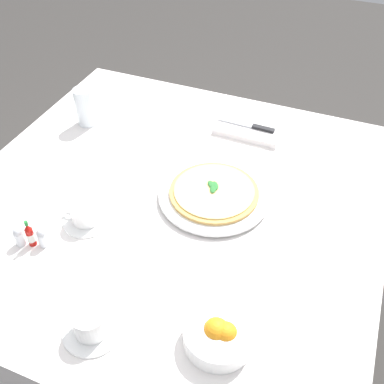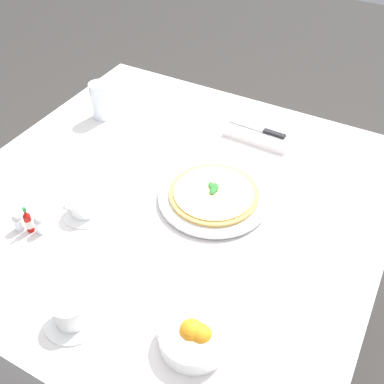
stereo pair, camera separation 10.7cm
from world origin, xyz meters
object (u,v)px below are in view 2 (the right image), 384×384
(coffee_cup_far_left, at_px, (84,205))
(hot_sauce_bottle, at_px, (28,221))
(water_glass_near_right, at_px, (101,102))
(napkin_folded, at_px, (261,133))
(pepper_shaker, at_px, (40,225))
(salt_shaker, at_px, (18,223))
(dinner_knife, at_px, (260,129))
(citrus_bowl, at_px, (195,336))
(pizza, at_px, (214,193))
(pizza_plate, at_px, (214,197))
(coffee_cup_right_edge, at_px, (71,312))

(coffee_cup_far_left, bearing_deg, hot_sauce_bottle, 55.70)
(water_glass_near_right, bearing_deg, napkin_folded, -163.30)
(hot_sauce_bottle, bearing_deg, pepper_shaker, -160.35)
(napkin_folded, bearing_deg, salt_shaker, 61.71)
(dinner_knife, relative_size, hot_sauce_bottle, 2.36)
(pepper_shaker, bearing_deg, citrus_bowl, 170.17)
(pizza, bearing_deg, dinner_knife, -89.19)
(dinner_knife, relative_size, pepper_shaker, 3.48)
(pizza_plate, bearing_deg, coffee_cup_right_edge, 78.51)
(citrus_bowl, bearing_deg, coffee_cup_far_left, -24.00)
(pizza_plate, xyz_separation_m, pepper_shaker, (0.34, 0.33, 0.01))
(coffee_cup_right_edge, relative_size, hot_sauce_bottle, 1.59)
(coffee_cup_far_left, distance_m, salt_shaker, 0.17)
(dinner_knife, height_order, salt_shaker, salt_shaker)
(pizza_plate, distance_m, salt_shaker, 0.53)
(hot_sauce_bottle, bearing_deg, salt_shaker, 19.65)
(pizza_plate, distance_m, coffee_cup_far_left, 0.36)
(coffee_cup_far_left, bearing_deg, citrus_bowl, 156.00)
(salt_shaker, height_order, pepper_shaker, same)
(pizza_plate, bearing_deg, water_glass_near_right, -20.03)
(coffee_cup_far_left, relative_size, napkin_folded, 0.59)
(pizza, height_order, salt_shaker, salt_shaker)
(pepper_shaker, bearing_deg, water_glass_near_right, -69.93)
(citrus_bowl, height_order, pepper_shaker, citrus_bowl)
(pizza_plate, xyz_separation_m, napkin_folded, (0.00, -0.35, -0.00))
(pizza_plate, relative_size, dinner_knife, 1.60)
(napkin_folded, xyz_separation_m, citrus_bowl, (-0.16, 0.77, 0.02))
(citrus_bowl, bearing_deg, hot_sauce_bottle, -8.27)
(napkin_folded, xyz_separation_m, hot_sauce_bottle, (0.37, 0.69, 0.02))
(water_glass_near_right, xyz_separation_m, dinner_knife, (-0.53, -0.16, -0.04))
(coffee_cup_right_edge, bearing_deg, pizza_plate, -101.49)
(napkin_folded, bearing_deg, dinner_knife, -0.77)
(pizza_plate, height_order, citrus_bowl, citrus_bowl)
(water_glass_near_right, height_order, napkin_folded, water_glass_near_right)
(napkin_folded, relative_size, salt_shaker, 3.96)
(water_glass_near_right, distance_m, pepper_shaker, 0.55)
(coffee_cup_right_edge, xyz_separation_m, hot_sauce_bottle, (0.27, -0.16, 0.00))
(pizza, relative_size, citrus_bowl, 1.68)
(coffee_cup_right_edge, bearing_deg, dinner_knife, -96.41)
(citrus_bowl, bearing_deg, salt_shaker, -6.85)
(napkin_folded, distance_m, citrus_bowl, 0.78)
(coffee_cup_far_left, distance_m, water_glass_near_right, 0.48)
(pepper_shaker, bearing_deg, dinner_knife, -116.43)
(water_glass_near_right, bearing_deg, pizza, 159.98)
(pizza_plate, height_order, hot_sauce_bottle, hot_sauce_bottle)
(water_glass_near_right, bearing_deg, hot_sauce_bottle, 106.99)
(napkin_folded, bearing_deg, water_glass_near_right, 17.97)
(water_glass_near_right, height_order, citrus_bowl, water_glass_near_right)
(pizza_plate, relative_size, citrus_bowl, 2.09)
(pizza_plate, distance_m, citrus_bowl, 0.44)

